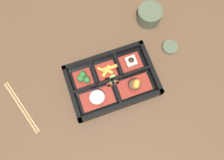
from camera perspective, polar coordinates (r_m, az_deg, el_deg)
name	(u,v)px	position (r m, az deg, el deg)	size (l,w,h in m)	color
ground_plane	(112,82)	(0.76, 0.00, -0.52)	(3.00, 3.00, 0.00)	#4C3523
bento_base	(112,82)	(0.76, 0.00, -0.42)	(0.30, 0.20, 0.01)	black
bento_rim	(112,80)	(0.75, -0.08, -0.02)	(0.30, 0.20, 0.04)	black
bowl_stew	(135,85)	(0.73, 6.00, -1.21)	(0.11, 0.06, 0.06)	maroon
bowl_rice	(97,97)	(0.72, -3.87, -4.56)	(0.11, 0.06, 0.05)	maroon
bowl_tofu	(131,62)	(0.77, 4.95, 4.74)	(0.07, 0.06, 0.03)	maroon
bowl_carrots	(107,70)	(0.76, -1.38, 2.56)	(0.07, 0.06, 0.02)	maroon
bowl_greens	(83,78)	(0.75, -7.54, 0.58)	(0.06, 0.06, 0.03)	maroon
bowl_pickles	(113,80)	(0.75, 0.15, 0.06)	(0.04, 0.03, 0.01)	maroon
tea_cup	(149,15)	(0.85, 9.74, 16.43)	(0.09, 0.09, 0.05)	#424C38
chopsticks	(21,107)	(0.80, -22.58, -6.50)	(0.08, 0.21, 0.01)	#A87F51
sauce_dish	(170,47)	(0.83, 14.90, 8.32)	(0.05, 0.05, 0.01)	#424C38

